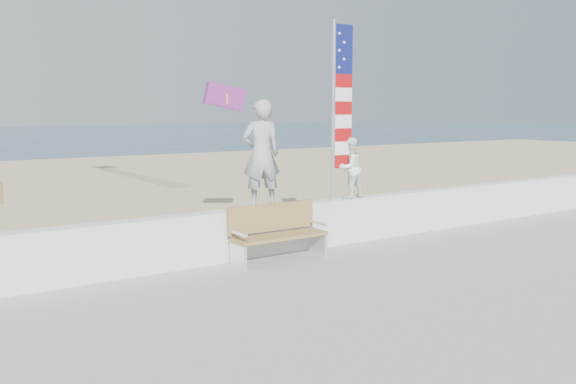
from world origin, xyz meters
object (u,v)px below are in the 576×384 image
Objects in this scene: flag at (338,103)px; bench at (277,232)px; adult at (261,154)px; child at (350,168)px.

bench is at bearing -165.36° from flag.
bench is at bearing 107.40° from adult.
child is 0.68× the size of bench.
adult is 1.45m from bench.
bench is at bearing 5.48° from child.
adult reaches higher than child.
adult is 0.56× the size of flag.
adult is at bearing 95.09° from bench.
child is at bearing 0.05° from flag.
child is (2.09, 0.00, -0.37)m from adult.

